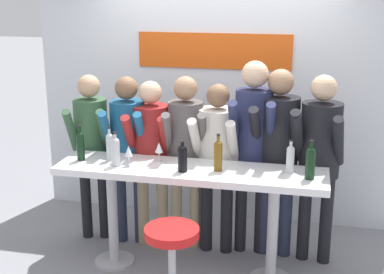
# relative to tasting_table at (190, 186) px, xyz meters

# --- Properties ---
(ground_plane) EXTENTS (40.00, 40.00, 0.00)m
(ground_plane) POSITION_rel_tasting_table_xyz_m (-0.00, 0.00, -0.81)
(ground_plane) COLOR gray
(back_wall) EXTENTS (3.90, 0.12, 2.66)m
(back_wall) POSITION_rel_tasting_table_xyz_m (-0.00, 1.31, 0.53)
(back_wall) COLOR silver
(back_wall) RESTS_ON ground_plane
(tasting_table) EXTENTS (2.30, 0.55, 0.97)m
(tasting_table) POSITION_rel_tasting_table_xyz_m (0.00, 0.00, 0.00)
(tasting_table) COLOR white
(tasting_table) RESTS_ON ground_plane
(bar_stool) EXTENTS (0.43, 0.43, 0.72)m
(bar_stool) POSITION_rel_tasting_table_xyz_m (0.01, -0.65, -0.33)
(bar_stool) COLOR #B2B2B7
(bar_stool) RESTS_ON ground_plane
(person_far_left) EXTENTS (0.45, 0.56, 1.65)m
(person_far_left) POSITION_rel_tasting_table_xyz_m (-1.08, 0.44, 0.22)
(person_far_left) COLOR black
(person_far_left) RESTS_ON ground_plane
(person_left) EXTENTS (0.43, 0.54, 1.65)m
(person_left) POSITION_rel_tasting_table_xyz_m (-0.70, 0.43, 0.22)
(person_left) COLOR #23283D
(person_left) RESTS_ON ground_plane
(person_center_left) EXTENTS (0.44, 0.54, 1.62)m
(person_center_left) POSITION_rel_tasting_table_xyz_m (-0.47, 0.42, 0.20)
(person_center_left) COLOR gray
(person_center_left) RESTS_ON ground_plane
(person_center) EXTENTS (0.45, 0.56, 1.68)m
(person_center) POSITION_rel_tasting_table_xyz_m (-0.14, 0.44, 0.24)
(person_center) COLOR gray
(person_center) RESTS_ON ground_plane
(person_center_right) EXTENTS (0.43, 0.52, 1.62)m
(person_center_right) POSITION_rel_tasting_table_xyz_m (0.16, 0.42, 0.19)
(person_center_right) COLOR black
(person_center_right) RESTS_ON ground_plane
(person_right) EXTENTS (0.42, 0.55, 1.83)m
(person_right) POSITION_rel_tasting_table_xyz_m (0.47, 0.49, 0.34)
(person_right) COLOR black
(person_right) RESTS_ON ground_plane
(person_far_right) EXTENTS (0.46, 0.57, 1.76)m
(person_far_right) POSITION_rel_tasting_table_xyz_m (0.70, 0.48, 0.28)
(person_far_right) COLOR #23283D
(person_far_right) RESTS_ON ground_plane
(person_rightmost) EXTENTS (0.47, 0.58, 1.73)m
(person_rightmost) POSITION_rel_tasting_table_xyz_m (1.07, 0.43, 0.27)
(person_rightmost) COLOR black
(person_rightmost) RESTS_ON ground_plane
(wine_bottle_0) EXTENTS (0.07, 0.07, 0.29)m
(wine_bottle_0) POSITION_rel_tasting_table_xyz_m (0.83, 0.06, 0.29)
(wine_bottle_0) COLOR #B7BCC1
(wine_bottle_0) RESTS_ON tasting_table
(wine_bottle_1) EXTENTS (0.08, 0.08, 0.30)m
(wine_bottle_1) POSITION_rel_tasting_table_xyz_m (-0.63, -0.08, 0.30)
(wine_bottle_1) COLOR #B7BCC1
(wine_bottle_1) RESTS_ON tasting_table
(wine_bottle_2) EXTENTS (0.06, 0.06, 0.30)m
(wine_bottle_2) POSITION_rel_tasting_table_xyz_m (-0.73, 0.05, 0.30)
(wine_bottle_2) COLOR #B7BCC1
(wine_bottle_2) RESTS_ON tasting_table
(wine_bottle_3) EXTENTS (0.07, 0.07, 0.31)m
(wine_bottle_3) POSITION_rel_tasting_table_xyz_m (-0.99, -0.00, 0.30)
(wine_bottle_3) COLOR black
(wine_bottle_3) RESTS_ON tasting_table
(wine_bottle_4) EXTENTS (0.08, 0.08, 0.32)m
(wine_bottle_4) POSITION_rel_tasting_table_xyz_m (0.99, -0.04, 0.31)
(wine_bottle_4) COLOR black
(wine_bottle_4) RESTS_ON tasting_table
(wine_bottle_5) EXTENTS (0.07, 0.07, 0.32)m
(wine_bottle_5) POSITION_rel_tasting_table_xyz_m (0.24, -0.01, 0.30)
(wine_bottle_5) COLOR brown
(wine_bottle_5) RESTS_ON tasting_table
(wine_bottle_6) EXTENTS (0.08, 0.08, 0.26)m
(wine_bottle_6) POSITION_rel_tasting_table_xyz_m (-0.04, -0.10, 0.29)
(wine_bottle_6) COLOR black
(wine_bottle_6) RESTS_ON tasting_table
(wine_glass_0) EXTENTS (0.07, 0.07, 0.18)m
(wine_glass_0) POSITION_rel_tasting_table_xyz_m (-0.52, -0.05, 0.29)
(wine_glass_0) COLOR silver
(wine_glass_0) RESTS_ON tasting_table
(wine_glass_1) EXTENTS (0.07, 0.07, 0.18)m
(wine_glass_1) POSITION_rel_tasting_table_xyz_m (-0.30, 0.10, 0.29)
(wine_glass_1) COLOR silver
(wine_glass_1) RESTS_ON tasting_table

